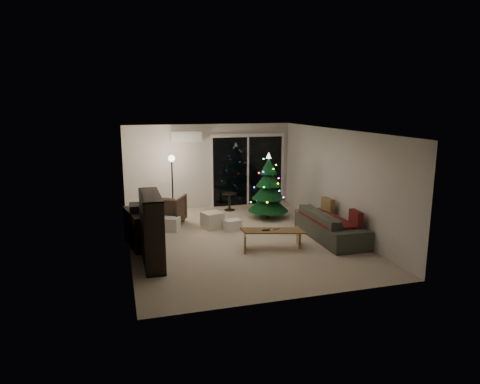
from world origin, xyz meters
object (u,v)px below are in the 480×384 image
object	(u,v)px
media_cabinet	(140,228)
armchair	(167,210)
sofa	(331,225)
coffee_table	(272,239)
bookshelf	(143,230)
christmas_tree	(268,186)

from	to	relation	value
media_cabinet	armchair	bearing A→B (deg)	52.65
sofa	coffee_table	xyz separation A→B (m)	(-1.55, -0.27, -0.12)
bookshelf	sofa	bearing A→B (deg)	30.62
armchair	sofa	size ratio (longest dim) A/B	0.38
bookshelf	coffee_table	xyz separation A→B (m)	(2.75, 0.21, -0.50)
armchair	sofa	bearing A→B (deg)	173.23
media_cabinet	coffee_table	bearing A→B (deg)	-29.98
sofa	coffee_table	size ratio (longest dim) A/B	1.72
sofa	armchair	bearing A→B (deg)	58.47
bookshelf	coffee_table	bearing A→B (deg)	28.66
bookshelf	coffee_table	world-z (taller)	bookshelf
bookshelf	christmas_tree	distance (m)	4.39
media_cabinet	sofa	xyz separation A→B (m)	(4.30, -0.75, -0.06)
bookshelf	armchair	distance (m)	2.84
media_cabinet	armchair	xyz separation A→B (m)	(0.78, 1.49, 0.00)
coffee_table	christmas_tree	xyz separation A→B (m)	(0.77, 2.41, 0.69)
media_cabinet	sofa	bearing A→B (deg)	-19.60
coffee_table	bookshelf	bearing A→B (deg)	-159.61
christmas_tree	media_cabinet	bearing A→B (deg)	-158.54
bookshelf	sofa	xyz separation A→B (m)	(4.30, 0.47, -0.37)
sofa	christmas_tree	distance (m)	2.35
bookshelf	armchair	world-z (taller)	bookshelf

